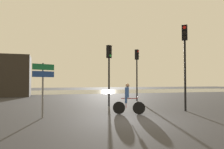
{
  "coord_description": "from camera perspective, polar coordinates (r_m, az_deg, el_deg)",
  "views": [
    {
      "loc": [
        -3.86,
        -8.89,
        1.69
      ],
      "look_at": [
        0.5,
        5.0,
        2.2
      ],
      "focal_mm": 35.0,
      "sensor_mm": 36.0,
      "label": 1
    }
  ],
  "objects": [
    {
      "name": "traffic_light_center",
      "position": [
        15.43,
        -0.78,
        2.85
      ],
      "size": [
        0.4,
        0.42,
        4.3
      ],
      "rotation": [
        0.0,
        0.0,
        3.71
      ],
      "color": "black",
      "rests_on": "ground"
    },
    {
      "name": "cyclist",
      "position": [
        11.63,
        4.11,
        -6.3
      ],
      "size": [
        1.58,
        0.78,
        1.62
      ],
      "rotation": [
        0.0,
        0.0,
        -1.99
      ],
      "color": "black",
      "rests_on": "ground"
    },
    {
      "name": "direction_sign_post",
      "position": [
        10.84,
        -17.55,
        -1.37
      ],
      "size": [
        1.0,
        0.52,
        2.6
      ],
      "rotation": [
        0.0,
        0.0,
        3.6
      ],
      "color": "slate",
      "rests_on": "ground"
    },
    {
      "name": "water_strip",
      "position": [
        38.76,
        -11.73,
        -4.45
      ],
      "size": [
        80.0,
        16.0,
        0.01
      ],
      "primitive_type": "cube",
      "color": "slate",
      "rests_on": "ground"
    },
    {
      "name": "traffic_light_far_right",
      "position": [
        19.84,
        6.52,
        2.4
      ],
      "size": [
        0.4,
        0.42,
        4.63
      ],
      "rotation": [
        0.0,
        0.0,
        3.75
      ],
      "color": "black",
      "rests_on": "ground"
    },
    {
      "name": "ground_plane",
      "position": [
        9.84,
        6.09,
        -11.9
      ],
      "size": [
        120.0,
        120.0,
        0.0
      ],
      "primitive_type": "plane",
      "color": "#333338"
    },
    {
      "name": "traffic_light_near_right",
      "position": [
        13.65,
        18.49,
        5.66
      ],
      "size": [
        0.41,
        0.42,
        5.07
      ],
      "rotation": [
        0.0,
        0.0,
        2.47
      ],
      "color": "black",
      "rests_on": "ground"
    }
  ]
}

